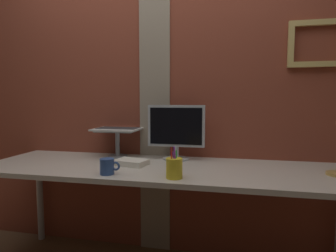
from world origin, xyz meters
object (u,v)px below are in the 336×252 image
at_px(monitor, 176,129).
at_px(coffee_mug, 107,166).
at_px(laptop, 121,122).
at_px(pen_cup, 174,168).

height_order(monitor, coffee_mug, monitor).
bearing_deg(coffee_mug, laptop, 103.63).
relative_size(laptop, coffee_mug, 2.83).
xyz_separation_m(monitor, pen_cup, (0.08, -0.47, -0.16)).
xyz_separation_m(pen_cup, coffee_mug, (-0.39, 0.00, -0.01)).
height_order(pen_cup, coffee_mug, pen_cup).
bearing_deg(laptop, pen_cup, -46.40).
distance_m(monitor, laptop, 0.45).
relative_size(monitor, coffee_mug, 3.40).
bearing_deg(monitor, laptop, 170.94).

